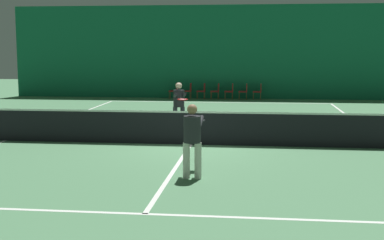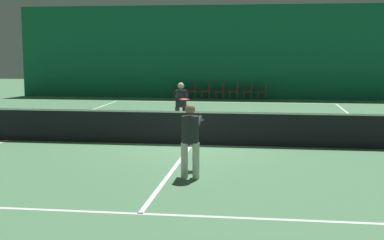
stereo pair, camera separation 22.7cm
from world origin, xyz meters
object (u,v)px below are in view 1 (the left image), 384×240
tennis_net (191,127)px  courtside_chair_2 (202,90)px  courtside_chair_5 (244,90)px  courtside_chair_6 (259,90)px  courtside_chair_0 (175,90)px  courtside_chair_4 (230,90)px  courtside_chair_3 (216,90)px  player_far (179,103)px  player_near (192,135)px  courtside_chair_1 (188,90)px

tennis_net → courtside_chair_2: tennis_net is taller
courtside_chair_5 → courtside_chair_6: (0.74, 0.00, 0.00)m
courtside_chair_0 → courtside_chair_6: (4.46, 0.00, 0.00)m
tennis_net → courtside_chair_6: tennis_net is taller
courtside_chair_2 → courtside_chair_4: (1.49, 0.00, 0.00)m
courtside_chair_3 → courtside_chair_6: bearing=90.0°
courtside_chair_2 → player_far: bearing=1.5°
courtside_chair_5 → courtside_chair_6: size_ratio=1.00×
courtside_chair_5 → player_far: bearing=-10.1°
player_near → courtside_chair_2: bearing=5.9°
player_far → courtside_chair_5: (1.94, 10.94, -0.43)m
courtside_chair_2 → courtside_chair_4: 1.49m
tennis_net → courtside_chair_0: tennis_net is taller
courtside_chair_0 → courtside_chair_2: (1.49, 0.00, 0.00)m
player_near → courtside_chair_2: (-1.49, 17.45, -0.42)m
courtside_chair_1 → courtside_chair_2: (0.74, 0.00, 0.00)m
player_near → courtside_chair_1: 17.60m
courtside_chair_2 → courtside_chair_3: bearing=90.0°
courtside_chair_1 → courtside_chair_4: 2.23m
courtside_chair_1 → courtside_chair_5: 2.98m
player_near → courtside_chair_1: bearing=8.3°
courtside_chair_1 → courtside_chair_3: bearing=90.0°
player_far → courtside_chair_6: player_far is taller
courtside_chair_4 → courtside_chair_3: bearing=-90.0°
courtside_chair_3 → courtside_chair_6: same height
courtside_chair_5 → courtside_chair_6: bearing=90.0°
courtside_chair_2 → courtside_chair_6: same height
player_far → courtside_chair_6: size_ratio=1.88×
courtside_chair_0 → courtside_chair_1: same height
tennis_net → courtside_chair_1: 13.69m
courtside_chair_0 → courtside_chair_1: 0.74m
player_near → courtside_chair_1: size_ratio=1.86×
player_near → courtside_chair_4: 17.45m
courtside_chair_6 → courtside_chair_5: bearing=-90.0°
courtside_chair_5 → courtside_chair_4: bearing=-90.0°
courtside_chair_0 → courtside_chair_2: 1.49m
tennis_net → courtside_chair_3: 13.58m
courtside_chair_4 → courtside_chair_5: size_ratio=1.00×
player_far → player_near: bearing=-4.7°
player_near → courtside_chair_4: bearing=1.0°
player_far → courtside_chair_6: bearing=151.0°
courtside_chair_0 → courtside_chair_6: bearing=90.0°
tennis_net → player_near: (0.49, -3.87, 0.40)m
player_far → courtside_chair_0: (-1.78, 10.94, -0.43)m
player_far → courtside_chair_1: player_far is taller
player_far → courtside_chair_5: size_ratio=1.88×
tennis_net → courtside_chair_5: bearing=84.8°
courtside_chair_4 → courtside_chair_1: bearing=-90.0°
tennis_net → courtside_chair_6: 13.72m
player_near → courtside_chair_0: 17.71m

